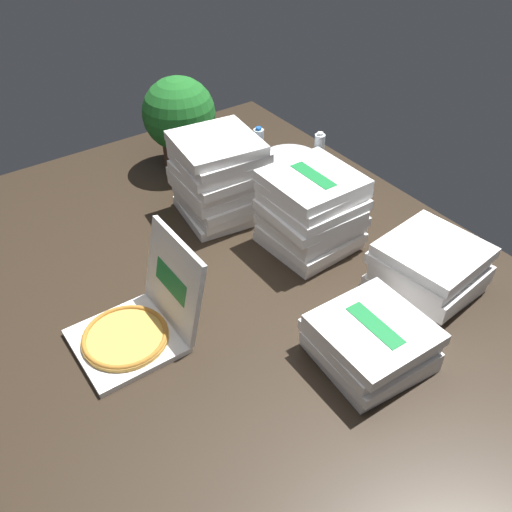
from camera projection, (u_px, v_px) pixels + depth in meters
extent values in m
cube|color=#2D2319|center=(237.00, 289.00, 2.51)|extent=(3.20, 2.40, 0.02)
cube|color=white|center=(126.00, 341.00, 2.24)|extent=(0.39, 0.39, 0.03)
cylinder|color=gold|center=(125.00, 337.00, 2.22)|extent=(0.35, 0.35, 0.02)
torus|color=#B1712A|center=(125.00, 336.00, 2.22)|extent=(0.34, 0.34, 0.02)
cube|color=white|center=(173.00, 281.00, 2.21)|extent=(0.39, 0.11, 0.38)
cube|color=#197A38|center=(171.00, 282.00, 2.21)|extent=(0.23, 0.02, 0.10)
cube|color=white|center=(221.00, 209.00, 2.94)|extent=(0.44, 0.44, 0.05)
cube|color=#197A38|center=(221.00, 205.00, 2.92)|extent=(0.26, 0.10, 0.00)
cube|color=white|center=(223.00, 202.00, 2.91)|extent=(0.42, 0.42, 0.05)
cube|color=white|center=(223.00, 194.00, 2.88)|extent=(0.40, 0.40, 0.05)
cube|color=#197A38|center=(222.00, 190.00, 2.86)|extent=(0.26, 0.08, 0.00)
cube|color=white|center=(218.00, 186.00, 2.85)|extent=(0.41, 0.41, 0.05)
cube|color=white|center=(217.00, 177.00, 2.82)|extent=(0.41, 0.41, 0.05)
cube|color=#197A38|center=(217.00, 173.00, 2.80)|extent=(0.26, 0.09, 0.00)
cube|color=white|center=(219.00, 170.00, 2.78)|extent=(0.40, 0.40, 0.05)
cube|color=white|center=(218.00, 161.00, 2.75)|extent=(0.43, 0.43, 0.05)
cube|color=white|center=(219.00, 152.00, 2.72)|extent=(0.41, 0.41, 0.05)
cube|color=white|center=(216.00, 143.00, 2.70)|extent=(0.43, 0.43, 0.05)
cube|color=white|center=(369.00, 353.00, 2.17)|extent=(0.42, 0.42, 0.05)
cube|color=white|center=(370.00, 347.00, 2.13)|extent=(0.40, 0.40, 0.05)
cube|color=white|center=(369.00, 336.00, 2.12)|extent=(0.41, 0.41, 0.05)
cube|color=#197A38|center=(370.00, 331.00, 2.10)|extent=(0.26, 0.08, 0.00)
cube|color=white|center=(374.00, 330.00, 2.07)|extent=(0.40, 0.40, 0.05)
cube|color=#197A38|center=(375.00, 325.00, 2.06)|extent=(0.25, 0.08, 0.00)
cube|color=white|center=(308.00, 240.00, 2.74)|extent=(0.41, 0.41, 0.05)
cube|color=#197A38|center=(309.00, 235.00, 2.72)|extent=(0.26, 0.08, 0.00)
cube|color=white|center=(311.00, 234.00, 2.69)|extent=(0.40, 0.40, 0.05)
cube|color=white|center=(310.00, 223.00, 2.68)|extent=(0.40, 0.40, 0.05)
cube|color=#197A38|center=(310.00, 219.00, 2.66)|extent=(0.25, 0.08, 0.00)
cube|color=white|center=(313.00, 216.00, 2.64)|extent=(0.39, 0.39, 0.05)
cube|color=white|center=(310.00, 210.00, 2.60)|extent=(0.40, 0.40, 0.05)
cube|color=white|center=(313.00, 200.00, 2.58)|extent=(0.39, 0.39, 0.05)
cube|color=white|center=(313.00, 189.00, 2.56)|extent=(0.40, 0.40, 0.05)
cube|color=white|center=(313.00, 180.00, 2.53)|extent=(0.39, 0.39, 0.05)
cube|color=#197A38|center=(313.00, 175.00, 2.51)|extent=(0.25, 0.07, 0.00)
cube|color=white|center=(423.00, 284.00, 2.48)|extent=(0.42, 0.42, 0.05)
cube|color=white|center=(429.00, 276.00, 2.45)|extent=(0.43, 0.43, 0.05)
cube|color=white|center=(431.00, 270.00, 2.41)|extent=(0.43, 0.43, 0.05)
cube|color=white|center=(428.00, 259.00, 2.39)|extent=(0.44, 0.44, 0.05)
cube|color=#197A38|center=(429.00, 255.00, 2.38)|extent=(0.26, 0.10, 0.00)
cube|color=white|center=(434.00, 251.00, 2.36)|extent=(0.43, 0.43, 0.05)
cylinder|color=#B7BABF|center=(290.00, 168.00, 3.19)|extent=(0.33, 0.33, 0.13)
cylinder|color=silver|center=(240.00, 154.00, 3.24)|extent=(0.06, 0.06, 0.20)
cylinder|color=red|center=(240.00, 137.00, 3.18)|extent=(0.03, 0.03, 0.02)
cylinder|color=silver|center=(259.00, 145.00, 3.33)|extent=(0.06, 0.06, 0.20)
cylinder|color=blue|center=(259.00, 128.00, 3.26)|extent=(0.03, 0.03, 0.02)
cylinder|color=white|center=(319.00, 150.00, 3.28)|extent=(0.06, 0.06, 0.20)
cylinder|color=white|center=(320.00, 134.00, 3.21)|extent=(0.03, 0.03, 0.02)
cylinder|color=silver|center=(255.00, 156.00, 3.23)|extent=(0.06, 0.06, 0.20)
cylinder|color=red|center=(255.00, 139.00, 3.16)|extent=(0.03, 0.03, 0.02)
cylinder|color=white|center=(317.00, 186.00, 2.97)|extent=(0.06, 0.06, 0.20)
cylinder|color=#239951|center=(318.00, 169.00, 2.91)|extent=(0.03, 0.03, 0.02)
cylinder|color=#513323|center=(183.00, 153.00, 3.29)|extent=(0.22, 0.22, 0.15)
sphere|color=#1D6623|center=(179.00, 113.00, 3.13)|extent=(0.41, 0.41, 0.41)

